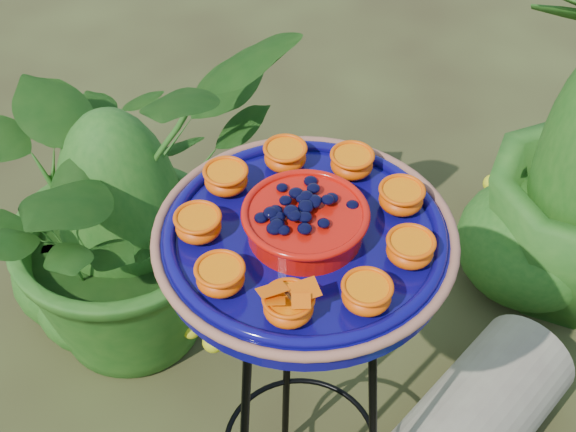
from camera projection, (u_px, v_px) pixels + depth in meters
name	position (u px, v px, depth m)	size (l,w,h in m)	color
tripod_stand	(302.00, 380.00, 1.34)	(0.34, 0.34, 0.79)	black
feeder_dish	(305.00, 235.00, 1.09)	(0.48, 0.48, 0.09)	#0B0759
shrub_back_left	(119.00, 197.00, 1.76)	(0.73, 0.64, 0.82)	#1D4F15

